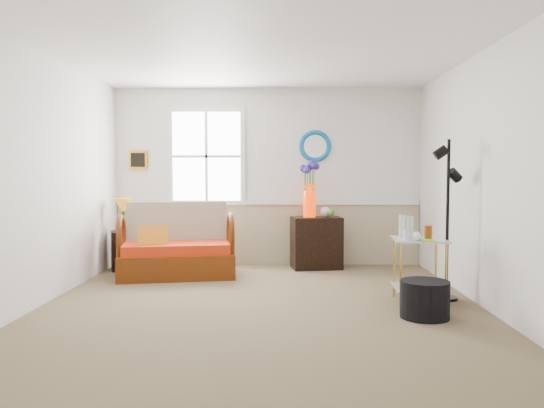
{
  "coord_description": "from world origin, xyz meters",
  "views": [
    {
      "loc": [
        0.22,
        -5.34,
        1.36
      ],
      "look_at": [
        0.1,
        0.61,
        1.01
      ],
      "focal_mm": 35.0,
      "sensor_mm": 36.0,
      "label": 1
    }
  ],
  "objects_px": {
    "floor_lamp": "(447,220)",
    "ottoman": "(425,299)",
    "side_table": "(419,270)",
    "cabinet": "(316,243)",
    "loveseat": "(177,240)",
    "lamp_stand": "(123,251)"
  },
  "relations": [
    {
      "from": "lamp_stand",
      "to": "cabinet",
      "type": "relative_size",
      "value": 0.75
    },
    {
      "from": "loveseat",
      "to": "cabinet",
      "type": "height_order",
      "value": "loveseat"
    },
    {
      "from": "lamp_stand",
      "to": "floor_lamp",
      "type": "relative_size",
      "value": 0.32
    },
    {
      "from": "cabinet",
      "to": "ottoman",
      "type": "height_order",
      "value": "cabinet"
    },
    {
      "from": "lamp_stand",
      "to": "loveseat",
      "type": "bearing_deg",
      "value": -27.24
    },
    {
      "from": "side_table",
      "to": "cabinet",
      "type": "bearing_deg",
      "value": 116.04
    },
    {
      "from": "lamp_stand",
      "to": "cabinet",
      "type": "distance_m",
      "value": 2.72
    },
    {
      "from": "lamp_stand",
      "to": "ottoman",
      "type": "xyz_separation_m",
      "value": [
        3.57,
        -2.37,
        -0.1
      ]
    },
    {
      "from": "cabinet",
      "to": "ottoman",
      "type": "distance_m",
      "value": 2.71
    },
    {
      "from": "side_table",
      "to": "lamp_stand",
      "type": "bearing_deg",
      "value": 154.27
    },
    {
      "from": "loveseat",
      "to": "ottoman",
      "type": "height_order",
      "value": "loveseat"
    },
    {
      "from": "loveseat",
      "to": "cabinet",
      "type": "xyz_separation_m",
      "value": [
        1.87,
        0.62,
        -0.11
      ]
    },
    {
      "from": "side_table",
      "to": "loveseat",
      "type": "bearing_deg",
      "value": 154.74
    },
    {
      "from": "loveseat",
      "to": "side_table",
      "type": "distance_m",
      "value": 3.12
    },
    {
      "from": "side_table",
      "to": "ottoman",
      "type": "height_order",
      "value": "side_table"
    },
    {
      "from": "loveseat",
      "to": "floor_lamp",
      "type": "xyz_separation_m",
      "value": [
        3.15,
        -1.21,
        0.38
      ]
    },
    {
      "from": "cabinet",
      "to": "floor_lamp",
      "type": "distance_m",
      "value": 2.29
    },
    {
      "from": "loveseat",
      "to": "lamp_stand",
      "type": "bearing_deg",
      "value": 142.28
    },
    {
      "from": "lamp_stand",
      "to": "side_table",
      "type": "relative_size",
      "value": 0.82
    },
    {
      "from": "lamp_stand",
      "to": "cabinet",
      "type": "bearing_deg",
      "value": 3.92
    },
    {
      "from": "cabinet",
      "to": "side_table",
      "type": "height_order",
      "value": "cabinet"
    },
    {
      "from": "floor_lamp",
      "to": "ottoman",
      "type": "height_order",
      "value": "floor_lamp"
    }
  ]
}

